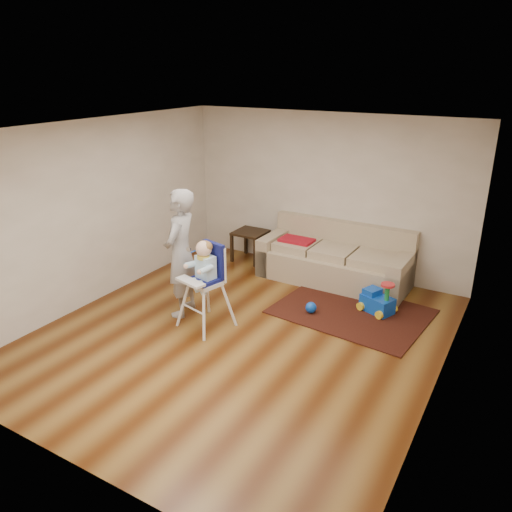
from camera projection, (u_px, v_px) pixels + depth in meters
The scene contains 9 objects.
ground at pixel (241, 334), 6.71m from camera, with size 5.50×5.50×0.00m, color #4A220A.
room_envelope at pixel (261, 190), 6.46m from camera, with size 5.04×5.52×2.72m.
sofa at pixel (334, 254), 8.21m from camera, with size 2.47×1.04×0.95m.
side_table at pixel (250, 246), 9.20m from camera, with size 0.55×0.55×0.55m, color black, non-canonical shape.
area_rug at pixel (351, 311), 7.32m from camera, with size 2.10×1.58×0.02m, color black.
ride_on_toy at pixel (378, 296), 7.22m from camera, with size 0.46×0.33×0.50m, color blue, non-canonical shape.
toy_ball at pixel (311, 307), 7.24m from camera, with size 0.16×0.16×0.16m, color blue.
high_chair at pixel (205, 286), 6.73m from camera, with size 0.71×0.71×1.26m.
adult at pixel (181, 253), 6.99m from camera, with size 0.67×0.44×1.84m, color #9B9B9D.
Camera 1 is at (3.13, -4.99, 3.39)m, focal length 35.00 mm.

